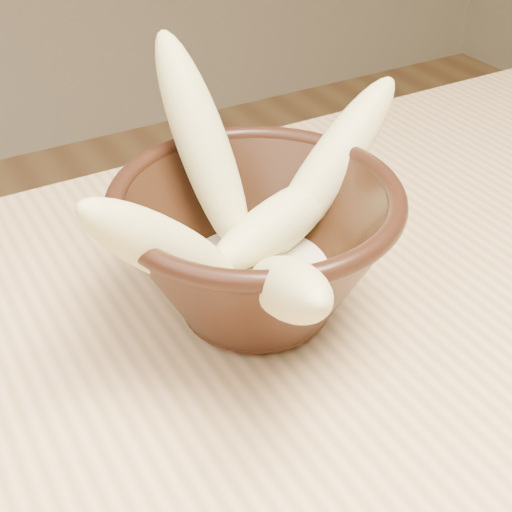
{
  "coord_description": "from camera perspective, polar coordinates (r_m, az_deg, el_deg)",
  "views": [
    {
      "loc": [
        -0.28,
        -0.17,
        1.06
      ],
      "look_at": [
        -0.09,
        0.15,
        0.8
      ],
      "focal_mm": 50.0,
      "sensor_mm": 36.0,
      "label": 1
    }
  ],
  "objects": [
    {
      "name": "table",
      "position": [
        0.51,
        18.83,
        -17.51
      ],
      "size": [
        1.2,
        0.8,
        0.75
      ],
      "color": "#E0AB7B",
      "rests_on": "ground"
    },
    {
      "name": "bowl",
      "position": [
        0.45,
        0.0,
        0.89
      ],
      "size": [
        0.18,
        0.18,
        0.1
      ],
      "rotation": [
        0.0,
        0.0,
        -0.19
      ],
      "color": "black",
      "rests_on": "table"
    },
    {
      "name": "milk_puddle",
      "position": [
        0.47,
        0.0,
        -1.6
      ],
      "size": [
        0.1,
        0.1,
        0.01
      ],
      "primitive_type": "cylinder",
      "color": "beige",
      "rests_on": "bowl"
    },
    {
      "name": "banana_upright",
      "position": [
        0.47,
        -4.24,
        8.79
      ],
      "size": [
        0.05,
        0.12,
        0.15
      ],
      "primitive_type": "ellipsoid",
      "rotation": [
        0.56,
        0.0,
        3.29
      ],
      "color": "#D3C47C",
      "rests_on": "bowl"
    },
    {
      "name": "banana_left",
      "position": [
        0.41,
        -7.2,
        0.56
      ],
      "size": [
        0.12,
        0.05,
        0.12
      ],
      "primitive_type": "ellipsoid",
      "rotation": [
        0.8,
        0.0,
        -1.44
      ],
      "color": "#D3C47C",
      "rests_on": "bowl"
    },
    {
      "name": "banana_right",
      "position": [
        0.49,
        5.97,
        7.14
      ],
      "size": [
        0.15,
        0.07,
        0.12
      ],
      "primitive_type": "ellipsoid",
      "rotation": [
        0.95,
        0.0,
        1.85
      ],
      "color": "#D3C47C",
      "rests_on": "bowl"
    },
    {
      "name": "banana_across",
      "position": [
        0.47,
        1.93,
        2.8
      ],
      "size": [
        0.13,
        0.07,
        0.05
      ],
      "primitive_type": "ellipsoid",
      "rotation": [
        1.47,
        0.0,
        1.85
      ],
      "color": "#D3C47C",
      "rests_on": "bowl"
    },
    {
      "name": "banana_front",
      "position": [
        0.38,
        2.43,
        -2.54
      ],
      "size": [
        0.08,
        0.15,
        0.11
      ],
      "primitive_type": "ellipsoid",
      "rotation": [
        1.01,
        0.0,
        -0.36
      ],
      "color": "#D3C47C",
      "rests_on": "bowl"
    }
  ]
}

